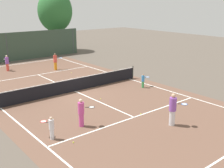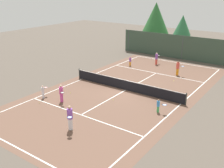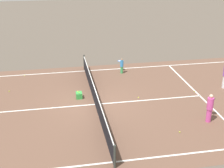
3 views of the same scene
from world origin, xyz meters
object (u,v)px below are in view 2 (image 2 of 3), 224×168
at_px(player_0, 157,58).
at_px(tennis_ball_5, 174,81).
at_px(player_5, 178,68).
at_px(tennis_ball_3, 196,88).
at_px(player_4, 43,91).
at_px(tennis_ball_0, 70,93).
at_px(tennis_ball_4, 113,100).
at_px(player_3, 70,117).
at_px(ball_crate, 140,88).
at_px(player_1, 159,106).
at_px(player_6, 130,61).
at_px(tennis_ball_2, 88,116).
at_px(player_2, 61,93).
at_px(tennis_ball_1, 39,103).

xyz_separation_m(player_0, tennis_ball_5, (4.33, -4.61, -0.76)).
height_order(player_5, tennis_ball_3, player_5).
xyz_separation_m(player_4, player_5, (7.18, 12.94, 0.23)).
bearing_deg(tennis_ball_0, player_0, 80.69).
bearing_deg(player_4, tennis_ball_4, 30.57).
bearing_deg(player_3, tennis_ball_0, 133.93).
xyz_separation_m(player_5, ball_crate, (-1.20, -6.30, -0.66)).
height_order(player_1, player_6, player_6).
relative_size(player_1, ball_crate, 2.36).
bearing_deg(tennis_ball_2, tennis_ball_5, 79.50).
height_order(ball_crate, tennis_ball_4, ball_crate).
distance_m(tennis_ball_2, tennis_ball_5, 11.56).
height_order(player_0, tennis_ball_0, player_0).
bearing_deg(tennis_ball_5, player_0, 133.23).
relative_size(player_0, player_1, 1.40).
bearing_deg(tennis_ball_0, tennis_ball_4, 13.23).
relative_size(ball_crate, tennis_ball_3, 7.02).
bearing_deg(player_6, player_1, -48.51).
distance_m(player_2, tennis_ball_4, 4.49).
xyz_separation_m(player_2, tennis_ball_2, (3.62, -0.83, -0.77)).
height_order(player_0, tennis_ball_5, player_0).
distance_m(player_6, tennis_ball_1, 14.04).
height_order(tennis_ball_0, tennis_ball_4, same).
xyz_separation_m(player_2, tennis_ball_1, (-1.35, -1.33, -0.77)).
bearing_deg(player_0, tennis_ball_4, -80.79).
bearing_deg(player_1, player_2, -158.80).
distance_m(player_2, player_5, 13.66).
xyz_separation_m(player_2, tennis_ball_4, (3.39, 2.84, -0.77)).
xyz_separation_m(player_2, player_5, (5.23, 12.62, 0.04)).
bearing_deg(tennis_ball_4, player_0, 99.21).
distance_m(player_2, tennis_ball_1, 2.04).
height_order(ball_crate, tennis_ball_1, ball_crate).
xyz_separation_m(player_3, player_6, (-4.83, 15.66, -0.32)).
bearing_deg(player_3, player_2, 142.49).
xyz_separation_m(player_2, player_4, (-1.95, -0.32, -0.19)).
bearing_deg(tennis_ball_1, player_5, 64.75).
height_order(player_0, player_3, player_3).
bearing_deg(player_5, tennis_ball_5, -76.54).
bearing_deg(player_0, tennis_ball_1, -99.46).
relative_size(player_1, player_4, 0.93).
bearing_deg(tennis_ball_1, player_6, 88.48).
height_order(player_2, tennis_ball_5, player_2).
distance_m(player_0, player_2, 15.21).
distance_m(player_1, player_5, 9.96).
relative_size(tennis_ball_0, tennis_ball_1, 1.00).
height_order(player_2, player_5, player_5).
xyz_separation_m(player_4, tennis_ball_3, (10.24, 10.07, -0.58)).
relative_size(player_4, tennis_ball_5, 17.76).
xyz_separation_m(player_6, tennis_ball_4, (4.37, -9.86, -0.57)).
xyz_separation_m(player_4, ball_crate, (5.97, 6.64, -0.43)).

